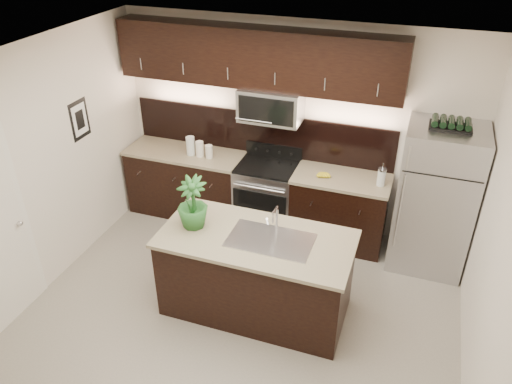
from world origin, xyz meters
TOP-DOWN VIEW (x-y plane):
  - ground at (0.00, 0.00)m, footprint 4.50×4.50m
  - room_walls at (-0.11, -0.04)m, footprint 4.52×4.02m
  - counter_run at (-0.46, 1.69)m, footprint 3.51×0.65m
  - upper_fixtures at (-0.43, 1.84)m, footprint 3.49×0.40m
  - island at (0.13, 0.17)m, footprint 1.96×0.96m
  - sink_faucet at (0.28, 0.18)m, footprint 0.84×0.50m
  - refrigerator at (1.80, 1.63)m, footprint 0.85×0.77m
  - wine_rack at (1.80, 1.63)m, footprint 0.44×0.27m
  - plant at (-0.55, 0.15)m, footprint 0.34×0.34m
  - canisters at (-1.19, 1.64)m, footprint 0.37×0.11m
  - french_press at (1.17, 1.64)m, footprint 0.10×0.10m
  - bananas at (0.44, 1.61)m, footprint 0.20×0.17m

SIDE VIEW (x-z plane):
  - ground at x=0.00m, z-range 0.00..0.00m
  - counter_run at x=-0.46m, z-range 0.00..0.94m
  - island at x=0.13m, z-range 0.00..0.94m
  - refrigerator at x=1.80m, z-range 0.00..1.76m
  - sink_faucet at x=0.28m, z-range 0.81..1.10m
  - bananas at x=0.44m, z-range 0.94..0.99m
  - french_press at x=1.17m, z-range 0.90..1.19m
  - canisters at x=-1.19m, z-range 0.93..1.17m
  - plant at x=-0.55m, z-range 0.94..1.50m
  - room_walls at x=-0.11m, z-range 0.34..3.05m
  - wine_rack at x=1.80m, z-range 1.76..1.86m
  - upper_fixtures at x=-0.43m, z-range 1.31..2.97m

